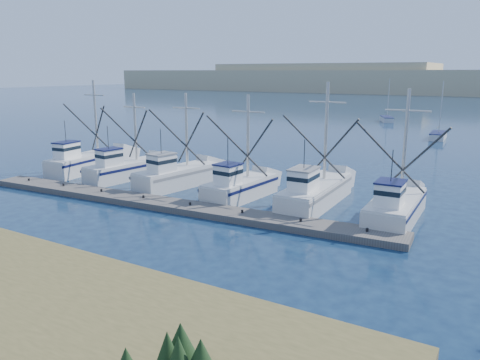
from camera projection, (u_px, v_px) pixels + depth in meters
name	position (u px, v px, depth m)	size (l,w,h in m)	color
ground	(199.00, 260.00, 23.80)	(500.00, 500.00, 0.00)	#0C1D39
floating_dock	(166.00, 204.00, 32.95)	(32.87, 2.19, 0.44)	#58534F
trawler_fleet	(210.00, 180.00, 37.02)	(31.92, 9.31, 8.65)	silver
sailboat_near	(438.00, 136.00, 66.14)	(2.14, 5.50, 8.10)	silver
sailboat_far	(387.00, 119.00, 89.18)	(3.78, 5.87, 8.10)	silver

